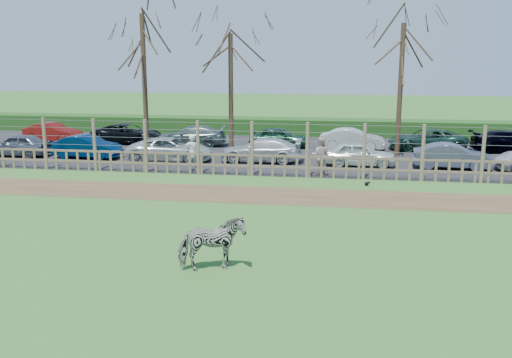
# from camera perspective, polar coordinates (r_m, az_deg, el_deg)

# --- Properties ---
(ground) EXTENTS (120.00, 120.00, 0.00)m
(ground) POSITION_cam_1_polar(r_m,az_deg,el_deg) (18.42, -4.23, -4.92)
(ground) COLOR #5B9349
(ground) RESTS_ON ground
(dirt_strip) EXTENTS (34.00, 2.80, 0.01)m
(dirt_strip) POSITION_cam_1_polar(r_m,az_deg,el_deg) (22.66, -1.76, -1.53)
(dirt_strip) COLOR brown
(dirt_strip) RESTS_ON ground
(asphalt) EXTENTS (44.00, 13.00, 0.04)m
(asphalt) POSITION_cam_1_polar(r_m,az_deg,el_deg) (32.34, 1.35, 2.77)
(asphalt) COLOR #232326
(asphalt) RESTS_ON ground
(hedge) EXTENTS (46.00, 2.00, 1.10)m
(hedge) POSITION_cam_1_polar(r_m,az_deg,el_deg) (39.14, 2.62, 5.26)
(hedge) COLOR #1E4716
(hedge) RESTS_ON ground
(fence) EXTENTS (30.16, 0.16, 2.50)m
(fence) POSITION_cam_1_polar(r_m,az_deg,el_deg) (25.86, -0.41, 2.06)
(fence) COLOR brown
(fence) RESTS_ON ground
(tree_left) EXTENTS (4.80, 4.80, 7.88)m
(tree_left) POSITION_cam_1_polar(r_m,az_deg,el_deg) (31.40, -11.21, 12.51)
(tree_left) COLOR #3D2B1E
(tree_left) RESTS_ON ground
(tree_mid) EXTENTS (4.80, 4.80, 6.83)m
(tree_mid) POSITION_cam_1_polar(r_m,az_deg,el_deg) (31.20, -2.55, 11.36)
(tree_mid) COLOR #3D2B1E
(tree_mid) RESTS_ON ground
(tree_right) EXTENTS (4.80, 4.80, 7.35)m
(tree_right) POSITION_cam_1_polar(r_m,az_deg,el_deg) (31.28, 14.39, 11.67)
(tree_right) COLOR #3D2B1E
(tree_right) RESTS_ON ground
(zebra) EXTENTS (1.86, 1.38, 1.43)m
(zebra) POSITION_cam_1_polar(r_m,az_deg,el_deg) (14.77, -4.46, -6.47)
(zebra) COLOR gray
(zebra) RESTS_ON ground
(visitor_a) EXTENTS (0.70, 0.54, 1.72)m
(visitor_a) POSITION_cam_1_polar(r_m,az_deg,el_deg) (26.97, -6.41, 2.63)
(visitor_a) COLOR silver
(visitor_a) RESTS_ON asphalt
(visitor_b) EXTENTS (0.90, 0.74, 1.72)m
(visitor_b) POSITION_cam_1_polar(r_m,az_deg,el_deg) (26.21, 6.48, 2.34)
(visitor_b) COLOR beige
(visitor_b) RESTS_ON asphalt
(crow) EXTENTS (0.23, 0.17, 0.19)m
(crow) POSITION_cam_1_polar(r_m,az_deg,el_deg) (24.54, 11.03, -0.45)
(crow) COLOR black
(crow) RESTS_ON ground
(car_0) EXTENTS (3.53, 1.44, 1.20)m
(car_0) POSITION_cam_1_polar(r_m,az_deg,el_deg) (33.25, -22.72, 3.15)
(car_0) COLOR #525A6A
(car_0) RESTS_ON asphalt
(car_1) EXTENTS (3.75, 1.62, 1.20)m
(car_1) POSITION_cam_1_polar(r_m,az_deg,el_deg) (31.42, -16.55, 3.11)
(car_1) COLOR #032653
(car_1) RESTS_ON asphalt
(car_2) EXTENTS (4.43, 2.26, 1.20)m
(car_2) POSITION_cam_1_polar(r_m,az_deg,el_deg) (29.61, -8.56, 2.94)
(car_2) COLOR #B6C4C1
(car_2) RESTS_ON asphalt
(car_3) EXTENTS (4.14, 1.71, 1.20)m
(car_3) POSITION_cam_1_polar(r_m,az_deg,el_deg) (29.07, 0.52, 2.90)
(car_3) COLOR silver
(car_3) RESTS_ON asphalt
(car_4) EXTENTS (3.56, 1.51, 1.20)m
(car_4) POSITION_cam_1_polar(r_m,az_deg,el_deg) (28.48, 10.29, 2.50)
(car_4) COLOR silver
(car_4) RESTS_ON asphalt
(car_5) EXTENTS (3.73, 1.57, 1.20)m
(car_5) POSITION_cam_1_polar(r_m,az_deg,el_deg) (28.93, 19.03, 2.16)
(car_5) COLOR #4F5771
(car_5) RESTS_ON asphalt
(car_7) EXTENTS (3.77, 1.71, 1.20)m
(car_7) POSITION_cam_1_polar(r_m,az_deg,el_deg) (37.65, -19.66, 4.39)
(car_7) COLOR maroon
(car_7) RESTS_ON asphalt
(car_8) EXTENTS (4.41, 2.21, 1.20)m
(car_8) POSITION_cam_1_polar(r_m,az_deg,el_deg) (35.81, -12.70, 4.43)
(car_8) COLOR black
(car_8) RESTS_ON asphalt
(car_9) EXTENTS (4.29, 2.11, 1.20)m
(car_9) POSITION_cam_1_polar(r_m,az_deg,el_deg) (34.26, -6.50, 4.30)
(car_9) COLOR #526763
(car_9) RESTS_ON asphalt
(car_10) EXTENTS (3.54, 1.47, 1.20)m
(car_10) POSITION_cam_1_polar(r_m,az_deg,el_deg) (33.63, 2.33, 4.22)
(car_10) COLOR #1A442E
(car_10) RESTS_ON asphalt
(car_11) EXTENTS (3.74, 1.58, 1.20)m
(car_11) POSITION_cam_1_polar(r_m,az_deg,el_deg) (33.27, 9.62, 3.96)
(car_11) COLOR white
(car_11) RESTS_ON asphalt
(car_12) EXTENTS (4.53, 2.49, 1.20)m
(car_12) POSITION_cam_1_polar(r_m,az_deg,el_deg) (34.00, 16.72, 3.78)
(car_12) COLOR #1E4334
(car_12) RESTS_ON asphalt
(car_13) EXTENTS (4.22, 1.92, 1.20)m
(car_13) POSITION_cam_1_polar(r_m,az_deg,el_deg) (34.88, 23.96, 3.44)
(car_13) COLOR black
(car_13) RESTS_ON asphalt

